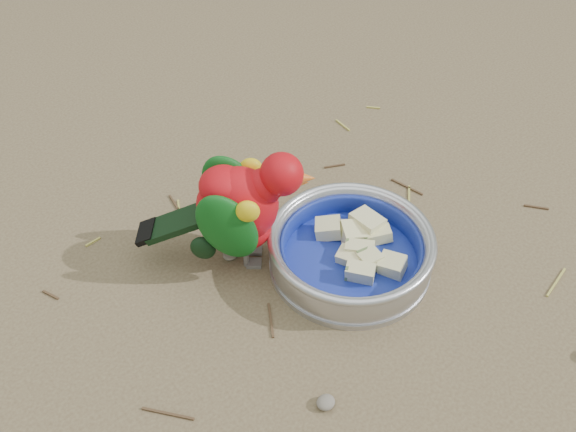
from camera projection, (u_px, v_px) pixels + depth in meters
ground at (331, 346)px, 0.85m from camera, size 60.00×60.00×0.00m
food_bowl at (350, 262)px, 0.95m from camera, size 0.24×0.24×0.02m
bowl_wall at (351, 248)px, 0.93m from camera, size 0.24×0.24×0.04m
fruit_wedges at (351, 251)px, 0.93m from camera, size 0.14×0.14×0.03m
lory_parrot at (241, 213)px, 0.90m from camera, size 0.25×0.23×0.19m
ground_debris at (306, 310)px, 0.89m from camera, size 0.90×0.80×0.01m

